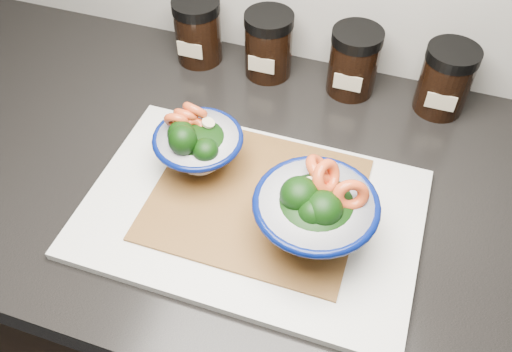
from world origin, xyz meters
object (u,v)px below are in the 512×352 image
(cutting_board, at_px, (251,213))
(spice_jar_b, at_px, (269,45))
(spice_jar_c, at_px, (354,61))
(spice_jar_a, at_px, (198,31))
(bowl_right, at_px, (315,213))
(bowl_left, at_px, (197,145))
(spice_jar_d, at_px, (446,80))

(cutting_board, xyz_separation_m, spice_jar_b, (-0.07, 0.31, 0.05))
(spice_jar_b, relative_size, spice_jar_c, 1.00)
(spice_jar_b, bearing_deg, spice_jar_a, 180.00)
(bowl_right, xyz_separation_m, spice_jar_b, (-0.16, 0.32, -0.01))
(cutting_board, relative_size, bowl_right, 2.89)
(spice_jar_b, distance_m, spice_jar_c, 0.14)
(bowl_right, bearing_deg, spice_jar_a, 131.93)
(spice_jar_a, relative_size, spice_jar_c, 1.00)
(cutting_board, xyz_separation_m, spice_jar_c, (0.07, 0.31, 0.05))
(cutting_board, distance_m, spice_jar_a, 0.37)
(bowl_left, relative_size, spice_jar_b, 1.12)
(spice_jar_d, bearing_deg, bowl_right, -111.36)
(spice_jar_b, xyz_separation_m, spice_jar_c, (0.14, 0.00, 0.00))
(spice_jar_d, bearing_deg, spice_jar_b, 180.00)
(spice_jar_c, xyz_separation_m, spice_jar_d, (0.15, 0.00, 0.00))
(cutting_board, distance_m, bowl_left, 0.12)
(bowl_left, height_order, spice_jar_a, bowl_left)
(spice_jar_b, bearing_deg, cutting_board, -76.31)
(spice_jar_d, bearing_deg, cutting_board, -125.03)
(bowl_left, distance_m, spice_jar_a, 0.28)
(cutting_board, height_order, bowl_left, bowl_left)
(cutting_board, relative_size, bowl_left, 3.57)
(cutting_board, height_order, spice_jar_a, spice_jar_a)
(cutting_board, bearing_deg, bowl_left, 152.37)
(cutting_board, relative_size, spice_jar_b, 3.98)
(bowl_left, xyz_separation_m, spice_jar_a, (-0.11, 0.26, -0.00))
(spice_jar_c, bearing_deg, bowl_right, -86.69)
(spice_jar_a, bearing_deg, spice_jar_b, 0.00)
(spice_jar_c, relative_size, spice_jar_d, 1.00)
(bowl_right, relative_size, spice_jar_a, 1.38)
(bowl_right, relative_size, spice_jar_d, 1.38)
(cutting_board, height_order, spice_jar_c, spice_jar_c)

